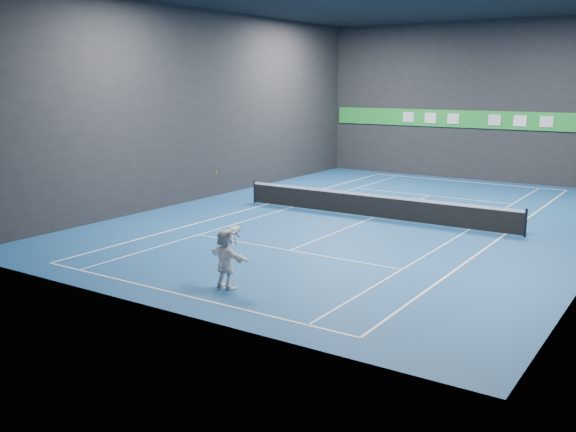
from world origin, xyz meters
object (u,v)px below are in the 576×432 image
Objects in this scene: tennis_ball at (216,172)px; tennis_racket at (236,232)px; player at (226,259)px; tennis_net at (373,205)px.

tennis_racket is (0.77, -0.15, -1.56)m from tennis_ball.
tennis_ball is 1.75m from tennis_racket.
player is 26.67× the size of tennis_ball.
tennis_racket is at bearing -10.99° from tennis_ball.
tennis_net is (-0.73, 10.76, -0.30)m from player.
tennis_net is (-0.29, 10.56, -2.65)m from tennis_ball.
tennis_ball reaches higher than player.
tennis_ball is at bearing -11.48° from player.
tennis_net is at bearing 95.64° from tennis_racket.
tennis_net is 10.82m from tennis_racket.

